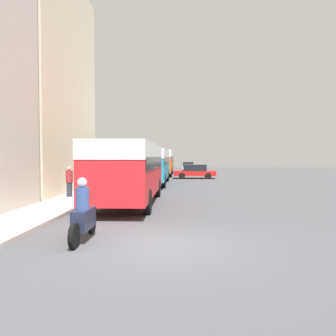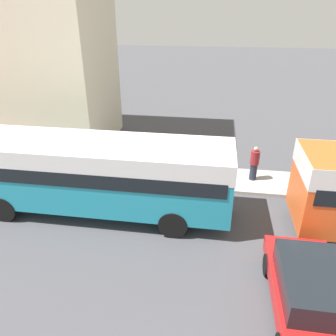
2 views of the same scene
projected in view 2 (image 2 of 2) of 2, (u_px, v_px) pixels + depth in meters
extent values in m
cube|color=beige|center=(9.00, 15.00, 16.84)|extent=(5.43, 9.67, 13.42)
cube|color=teal|center=(93.00, 172.00, 12.06)|extent=(2.52, 10.10, 2.34)
cube|color=white|center=(91.00, 151.00, 11.69)|extent=(2.54, 10.15, 0.70)
cube|color=black|center=(93.00, 165.00, 11.93)|extent=(2.57, 9.70, 0.52)
cylinder|color=black|center=(181.00, 190.00, 13.18)|extent=(0.28, 1.00, 1.00)
cylinder|color=black|center=(173.00, 224.00, 11.13)|extent=(0.28, 1.00, 1.00)
cylinder|color=black|center=(36.00, 179.00, 14.03)|extent=(0.28, 1.00, 1.00)
cylinder|color=black|center=(4.00, 209.00, 11.98)|extent=(0.28, 1.00, 1.00)
cube|color=red|center=(310.00, 298.00, 8.23)|extent=(4.27, 1.81, 0.47)
cube|color=black|center=(314.00, 282.00, 7.98)|extent=(2.35, 1.59, 0.65)
cylinder|color=black|center=(328.00, 271.00, 9.39)|extent=(0.64, 0.22, 0.64)
cylinder|color=black|center=(268.00, 265.00, 9.62)|extent=(0.64, 0.22, 0.64)
cylinder|color=#232838|center=(253.00, 172.00, 14.59)|extent=(0.31, 0.31, 0.75)
cylinder|color=maroon|center=(255.00, 158.00, 14.29)|extent=(0.39, 0.39, 0.62)
sphere|color=tan|center=(256.00, 149.00, 14.11)|extent=(0.20, 0.20, 0.20)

